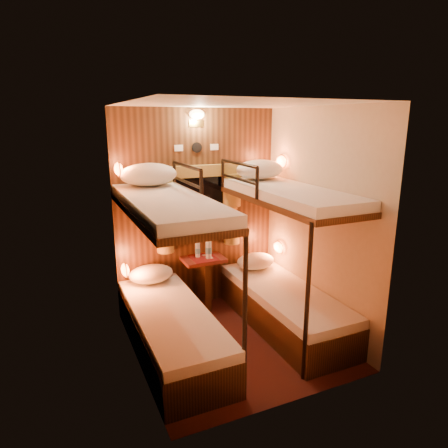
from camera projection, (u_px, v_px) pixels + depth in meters
name	position (u px, v px, depth m)	size (l,w,h in m)	color
floor	(233.00, 341.00, 4.21)	(2.10, 2.10, 0.00)	#37150F
ceiling	(235.00, 104.00, 3.61)	(2.10, 2.10, 0.00)	silver
wall_back	(197.00, 210.00, 4.84)	(2.40, 2.40, 0.00)	#C6B293
wall_front	(295.00, 266.00, 2.98)	(2.40, 2.40, 0.00)	#C6B293
wall_left	(132.00, 244.00, 3.52)	(2.40, 2.40, 0.00)	#C6B293
wall_right	(318.00, 221.00, 4.31)	(2.40, 2.40, 0.00)	#C6B293
back_panel	(197.00, 210.00, 4.83)	(2.00, 0.03, 2.40)	black
bunk_left	(171.00, 300.00, 3.88)	(0.72, 1.90, 1.82)	black
bunk_right	(284.00, 279.00, 4.39)	(0.72, 1.90, 1.82)	black
window	(198.00, 212.00, 4.80)	(1.00, 0.12, 0.79)	black
curtains	(199.00, 206.00, 4.75)	(1.10, 0.22, 1.00)	olive
back_fixtures	(197.00, 121.00, 4.53)	(0.54, 0.09, 0.48)	black
reading_lamps	(208.00, 213.00, 4.52)	(2.00, 0.20, 1.25)	#FF6226
table	(204.00, 276.00, 4.86)	(0.50, 0.34, 0.66)	maroon
bottle_left	(198.00, 250.00, 4.80)	(0.06, 0.06, 0.22)	#99BFE5
bottle_right	(209.00, 249.00, 4.76)	(0.08, 0.08, 0.26)	#99BFE5
sachet_a	(210.00, 258.00, 4.79)	(0.08, 0.06, 0.01)	silver
sachet_b	(205.00, 255.00, 4.89)	(0.07, 0.06, 0.01)	silver
pillow_lower_left	(151.00, 274.00, 4.55)	(0.51, 0.36, 0.20)	silver
pillow_lower_right	(256.00, 261.00, 4.98)	(0.49, 0.35, 0.19)	silver
pillow_upper_left	(149.00, 174.00, 4.17)	(0.60, 0.43, 0.24)	silver
pillow_upper_right	(260.00, 169.00, 4.64)	(0.58, 0.41, 0.23)	silver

